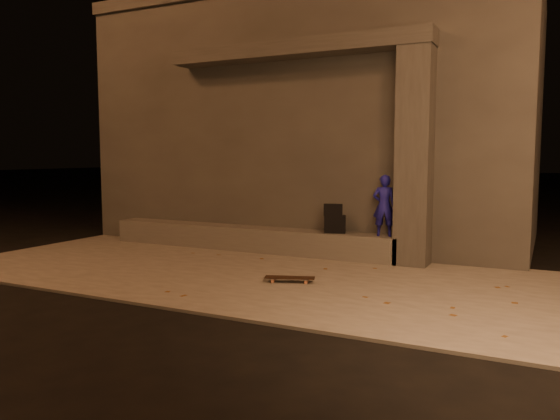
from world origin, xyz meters
The scene contains 9 objects.
ground centered at (0.00, 0.00, 0.00)m, with size 120.00×120.00×0.00m, color black.
sidewalk centered at (0.00, 2.00, 0.02)m, with size 11.00×4.40×0.04m, color #656159.
building centered at (-1.00, 6.49, 2.61)m, with size 9.00×5.10×5.22m.
ledge centered at (-1.50, 3.75, 0.27)m, with size 6.00×0.55×0.45m, color #585650.
column centered at (1.70, 3.75, 1.84)m, with size 0.55×0.55×3.60m, color #3A3735.
canopy centered at (-0.50, 3.80, 3.78)m, with size 5.00×0.70×0.28m, color #3A3735.
skateboarder centered at (1.20, 3.75, 1.02)m, with size 0.38×0.25×1.06m, color #18158E.
backpack centered at (0.31, 3.75, 0.67)m, with size 0.43×0.35×0.53m.
skateboard centered at (0.41, 1.63, 0.11)m, with size 0.74×0.41×0.08m.
Camera 1 is at (3.73, -5.38, 1.87)m, focal length 35.00 mm.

